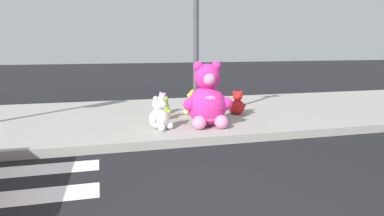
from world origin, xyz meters
TOP-DOWN VIEW (x-y plane):
  - sidewalk at (0.00, 5.20)m, footprint 28.00×4.40m
  - sign_pole at (1.00, 4.40)m, footprint 0.56×0.11m
  - plush_pink_large at (1.06, 3.81)m, footprint 0.95×0.84m
  - plush_lime at (0.36, 4.63)m, footprint 0.33×0.34m
  - plush_lavender at (0.45, 5.23)m, footprint 0.35×0.34m
  - plush_red at (2.05, 4.73)m, footprint 0.41×0.37m
  - plush_white at (0.15, 3.78)m, footprint 0.44×0.45m
  - plush_yellow at (1.10, 5.00)m, footprint 0.40×0.39m

SIDE VIEW (x-z plane):
  - sidewalk at x=0.00m, z-range 0.00..0.15m
  - plush_lime at x=0.36m, z-range 0.10..0.58m
  - plush_lavender at x=0.45m, z-range 0.10..0.58m
  - plush_red at x=2.05m, z-range 0.10..0.63m
  - plush_yellow at x=1.10m, z-range 0.09..0.66m
  - plush_white at x=0.15m, z-range 0.09..0.71m
  - plush_pink_large at x=1.06m, z-range 0.03..1.25m
  - sign_pole at x=1.00m, z-range 0.25..3.45m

